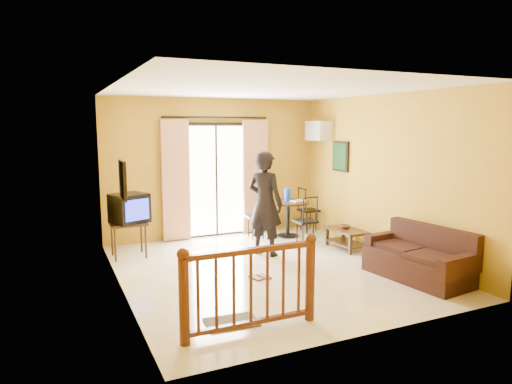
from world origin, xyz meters
name	(u,v)px	position (x,y,z in m)	size (l,w,h in m)	color
ground	(269,269)	(0.00, 0.00, 0.00)	(5.00, 5.00, 0.00)	beige
room_shell	(269,162)	(0.00, 0.00, 1.70)	(5.00, 5.00, 5.00)	white
balcony_door	(216,179)	(0.00, 2.43, 1.19)	(2.25, 0.14, 2.46)	black
tv_table	(128,227)	(-1.90, 1.63, 0.53)	(0.61, 0.51, 0.61)	black
television	(129,208)	(-1.87, 1.63, 0.86)	(0.70, 0.67, 0.50)	black
picture_left	(123,180)	(-2.22, -0.20, 1.55)	(0.05, 0.42, 0.52)	black
dining_table	(288,208)	(1.31, 1.80, 0.58)	(0.88, 0.88, 0.74)	black
water_jug	(288,195)	(1.31, 1.81, 0.87)	(0.14, 0.14, 0.26)	blue
serving_tray	(298,201)	(1.48, 1.70, 0.75)	(0.28, 0.18, 0.02)	beige
dining_chairs	(290,237)	(1.30, 1.70, 0.00)	(1.73, 1.36, 0.95)	black
air_conditioner	(318,131)	(2.09, 1.95, 2.15)	(0.31, 0.60, 0.40)	white
botanical_print	(340,156)	(2.22, 1.30, 1.65)	(0.05, 0.50, 0.60)	black
coffee_table	(347,236)	(1.85, 0.51, 0.24)	(0.46, 0.83, 0.37)	black
bowl	(345,227)	(1.85, 0.57, 0.40)	(0.20, 0.20, 0.06)	#532F1C
sofa	(420,259)	(1.85, -1.32, 0.29)	(0.93, 1.72, 0.78)	black
standing_person	(265,203)	(0.31, 0.79, 0.91)	(0.67, 0.44, 1.83)	black
stair_balustrade	(251,282)	(-1.15, -1.90, 0.56)	(1.63, 0.13, 1.04)	#471E0F
doormat	(231,322)	(-1.27, -1.61, 0.01)	(0.60, 0.40, 0.02)	#544D43
sandals	(260,277)	(-0.31, -0.33, 0.01)	(0.29, 0.27, 0.03)	#532F1C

